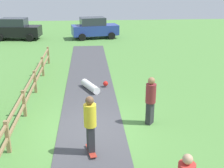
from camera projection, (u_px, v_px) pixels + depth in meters
name	position (u px, v px, depth m)	size (l,w,h in m)	color
ground_plane	(91.00, 129.00, 10.51)	(60.00, 60.00, 0.00)	#568E42
asphalt_path	(91.00, 129.00, 10.51)	(2.40, 28.00, 0.02)	#47474C
wooden_fence	(16.00, 115.00, 10.08)	(0.12, 18.12, 1.10)	#997A51
skater_riding	(90.00, 122.00, 8.68)	(0.45, 0.82, 1.90)	#B23326
skater_fallen	(92.00, 86.00, 14.17)	(1.38, 1.49, 0.36)	white
bystander_maroon	(151.00, 98.00, 10.58)	(0.53, 0.53, 1.84)	#2D2D33
parked_car_black	(16.00, 29.00, 25.94)	(4.34, 2.30, 1.92)	black
parked_car_blue	(94.00, 28.00, 26.48)	(4.43, 2.55, 1.92)	#283D99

